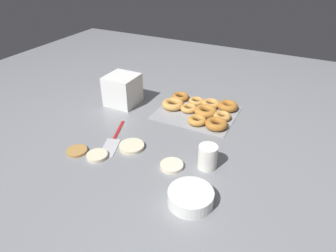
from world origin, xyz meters
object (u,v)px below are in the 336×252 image
(pancake_3, at_px, (132,146))
(pancake_0, at_px, (77,151))
(batter_bowl, at_px, (191,197))
(donut_tray, at_px, (201,110))
(pancake_1, at_px, (172,166))
(paper_cup, at_px, (208,157))
(container_stack, at_px, (123,90))
(spatula, at_px, (112,143))
(pancake_2, at_px, (97,156))

(pancake_3, bearing_deg, pancake_0, 34.40)
(batter_bowl, bearing_deg, donut_tray, -71.76)
(pancake_1, relative_size, donut_tray, 0.23)
(pancake_1, xyz_separation_m, paper_cup, (-0.12, -0.06, 0.04))
(container_stack, bearing_deg, spatula, 116.21)
(paper_cup, bearing_deg, pancake_3, 4.35)
(paper_cup, relative_size, spatula, 0.34)
(donut_tray, height_order, paper_cup, paper_cup)
(pancake_1, bearing_deg, pancake_2, 14.55)
(batter_bowl, xyz_separation_m, container_stack, (0.60, -0.50, 0.05))
(batter_bowl, bearing_deg, pancake_0, -5.28)
(donut_tray, bearing_deg, paper_cup, 114.63)
(pancake_2, relative_size, spatula, 0.31)
(pancake_2, distance_m, spatula, 0.10)
(pancake_0, xyz_separation_m, pancake_1, (-0.39, -0.09, 0.00))
(pancake_1, bearing_deg, pancake_3, -10.63)
(pancake_0, xyz_separation_m, paper_cup, (-0.51, -0.15, 0.04))
(pancake_3, relative_size, donut_tray, 0.27)
(pancake_3, bearing_deg, pancake_1, 169.37)
(pancake_2, bearing_deg, spatula, -88.52)
(pancake_0, distance_m, paper_cup, 0.54)
(donut_tray, relative_size, batter_bowl, 2.52)
(container_stack, relative_size, paper_cup, 1.66)
(pancake_3, bearing_deg, spatula, 7.12)
(pancake_1, xyz_separation_m, batter_bowl, (-0.14, 0.14, 0.02))
(container_stack, bearing_deg, pancake_3, 128.45)
(donut_tray, bearing_deg, pancake_1, 97.28)
(donut_tray, xyz_separation_m, spatula, (0.24, 0.42, -0.02))
(batter_bowl, distance_m, paper_cup, 0.20)
(pancake_2, relative_size, pancake_3, 0.80)
(pancake_1, xyz_separation_m, pancake_2, (0.30, 0.08, -0.00))
(donut_tray, relative_size, container_stack, 2.44)
(container_stack, bearing_deg, pancake_0, 99.33)
(pancake_2, xyz_separation_m, pancake_3, (-0.09, -0.12, 0.00))
(pancake_0, bearing_deg, pancake_2, -173.31)
(spatula, bearing_deg, batter_bowl, 50.30)
(pancake_2, distance_m, batter_bowl, 0.44)
(spatula, bearing_deg, pancake_2, -17.58)
(pancake_0, xyz_separation_m, batter_bowl, (-0.53, 0.05, 0.02))
(donut_tray, xyz_separation_m, container_stack, (0.41, 0.08, 0.06))
(pancake_0, bearing_deg, pancake_3, -145.60)
(pancake_0, bearing_deg, donut_tray, -121.78)
(pancake_3, xyz_separation_m, paper_cup, (-0.33, -0.02, 0.04))
(pancake_1, distance_m, donut_tray, 0.45)
(donut_tray, bearing_deg, batter_bowl, 108.24)
(paper_cup, xyz_separation_m, spatula, (0.42, 0.04, -0.05))
(pancake_3, height_order, batter_bowl, batter_bowl)
(batter_bowl, bearing_deg, spatula, -20.63)
(paper_cup, bearing_deg, pancake_1, 27.91)
(donut_tray, relative_size, paper_cup, 4.05)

